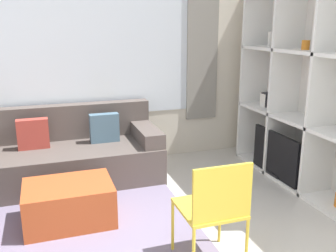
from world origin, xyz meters
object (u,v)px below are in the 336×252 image
shelving_unit (305,90)px  folding_chair (214,205)px  ottoman (69,203)px  couch_main (71,155)px

shelving_unit → folding_chair: 2.08m
ottoman → folding_chair: folding_chair is taller
couch_main → folding_chair: (0.86, -2.05, 0.21)m
couch_main → ottoman: 1.03m
ottoman → folding_chair: (0.96, -1.04, 0.33)m
shelving_unit → ottoman: (-2.59, -0.12, -0.89)m
shelving_unit → couch_main: 2.76m
shelving_unit → couch_main: size_ratio=1.11×
couch_main → ottoman: size_ratio=2.56×
couch_main → shelving_unit: bearing=-19.8°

